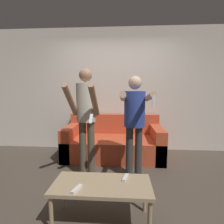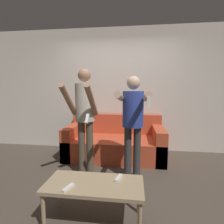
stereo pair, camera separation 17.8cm
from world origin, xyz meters
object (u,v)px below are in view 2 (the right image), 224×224
(remote_near, at_px, (68,188))
(remote_far, at_px, (119,178))
(person_standing_right, at_px, (133,116))
(person_standing_left, at_px, (85,112))
(couch, at_px, (115,143))
(coffee_table, at_px, (94,187))

(remote_near, height_order, remote_far, same)
(person_standing_right, xyz_separation_m, remote_far, (-0.14, -0.81, -0.54))
(person_standing_left, height_order, person_standing_right, person_standing_left)
(person_standing_right, height_order, remote_far, person_standing_right)
(person_standing_left, relative_size, person_standing_right, 1.07)
(person_standing_left, distance_m, person_standing_right, 0.73)
(person_standing_right, bearing_deg, remote_near, -119.62)
(person_standing_left, relative_size, remote_far, 10.89)
(remote_far, bearing_deg, couch, 97.67)
(person_standing_left, bearing_deg, remote_near, -82.96)
(couch, relative_size, coffee_table, 1.93)
(coffee_table, height_order, remote_near, remote_near)
(coffee_table, relative_size, remote_far, 6.49)
(couch, xyz_separation_m, remote_far, (0.23, -1.70, 0.17))
(coffee_table, relative_size, remote_near, 6.52)
(couch, xyz_separation_m, coffee_table, (-0.01, -1.81, 0.11))
(person_standing_left, xyz_separation_m, person_standing_right, (0.73, -0.00, -0.05))
(remote_near, distance_m, remote_far, 0.52)
(person_standing_right, distance_m, remote_far, 0.98)
(couch, height_order, remote_far, couch)
(remote_near, xyz_separation_m, remote_far, (0.46, 0.25, 0.00))
(coffee_table, height_order, remote_far, remote_far)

